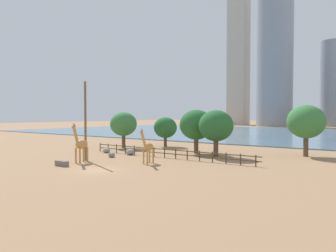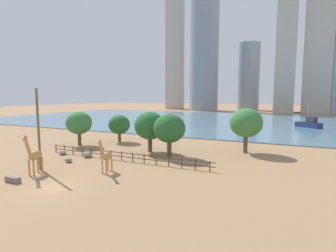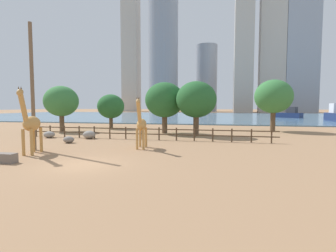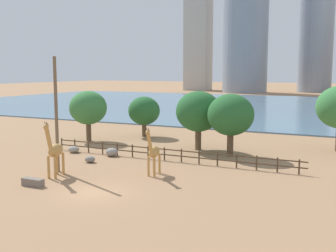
{
  "view_description": "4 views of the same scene",
  "coord_description": "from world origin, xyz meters",
  "px_view_note": "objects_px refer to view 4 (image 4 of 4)",
  "views": [
    {
      "loc": [
        25.97,
        -22.65,
        5.74
      ],
      "look_at": [
        -3.81,
        17.46,
        4.01
      ],
      "focal_mm": 35.0,
      "sensor_mm": 36.0,
      "label": 1
    },
    {
      "loc": [
        20.72,
        -17.67,
        8.98
      ],
      "look_at": [
        0.39,
        25.7,
        3.47
      ],
      "focal_mm": 28.0,
      "sensor_mm": 36.0,
      "label": 2
    },
    {
      "loc": [
        8.1,
        -13.8,
        3.46
      ],
      "look_at": [
        2.6,
        11.14,
        1.52
      ],
      "focal_mm": 28.0,
      "sensor_mm": 36.0,
      "label": 3
    },
    {
      "loc": [
        17.58,
        -23.91,
        8.71
      ],
      "look_at": [
        1.01,
        10.05,
        3.7
      ],
      "focal_mm": 45.0,
      "sensor_mm": 36.0,
      "label": 4
    }
  ],
  "objects_px": {
    "boulder_near_fence": "(74,149)",
    "tree_left_large": "(231,115)",
    "tree_left_small": "(144,111)",
    "boulder_small": "(112,152)",
    "tree_center_broad": "(88,108)",
    "boulder_by_pole": "(90,159)",
    "giraffe_companion": "(55,150)",
    "tree_right_tall": "(198,112)",
    "utility_pole": "(56,115)",
    "feeding_trough": "(33,182)",
    "giraffe_tall": "(153,152)"
  },
  "relations": [
    {
      "from": "boulder_near_fence",
      "to": "tree_left_large",
      "type": "xyz_separation_m",
      "value": [
        15.46,
        5.74,
        3.85
      ]
    },
    {
      "from": "giraffe_companion",
      "to": "boulder_by_pole",
      "type": "xyz_separation_m",
      "value": [
        -0.75,
        5.71,
        -1.9
      ]
    },
    {
      "from": "boulder_small",
      "to": "tree_right_tall",
      "type": "xyz_separation_m",
      "value": [
        6.57,
        7.21,
        3.8
      ]
    },
    {
      "from": "tree_left_small",
      "to": "boulder_small",
      "type": "bearing_deg",
      "value": -75.31
    },
    {
      "from": "utility_pole",
      "to": "boulder_small",
      "type": "relative_size",
      "value": 7.41
    },
    {
      "from": "giraffe_companion",
      "to": "boulder_by_pole",
      "type": "height_order",
      "value": "giraffe_companion"
    },
    {
      "from": "boulder_small",
      "to": "tree_center_broad",
      "type": "xyz_separation_m",
      "value": [
        -7.84,
        6.69,
        3.68
      ]
    },
    {
      "from": "giraffe_tall",
      "to": "boulder_small",
      "type": "xyz_separation_m",
      "value": [
        -7.47,
        4.99,
        -1.54
      ]
    },
    {
      "from": "tree_left_large",
      "to": "tree_center_broad",
      "type": "xyz_separation_m",
      "value": [
        -18.62,
        1.19,
        -0.1
      ]
    },
    {
      "from": "giraffe_companion",
      "to": "utility_pole",
      "type": "relative_size",
      "value": 0.48
    },
    {
      "from": "feeding_trough",
      "to": "tree_left_small",
      "type": "distance_m",
      "value": 25.3
    },
    {
      "from": "boulder_near_fence",
      "to": "tree_right_tall",
      "type": "bearing_deg",
      "value": 33.54
    },
    {
      "from": "utility_pole",
      "to": "tree_left_large",
      "type": "xyz_separation_m",
      "value": [
        11.33,
        13.0,
        -0.73
      ]
    },
    {
      "from": "feeding_trough",
      "to": "tree_center_broad",
      "type": "distance_m",
      "value": 20.97
    },
    {
      "from": "feeding_trough",
      "to": "tree_left_small",
      "type": "bearing_deg",
      "value": 99.63
    },
    {
      "from": "tree_left_large",
      "to": "tree_right_tall",
      "type": "xyz_separation_m",
      "value": [
        -4.21,
        1.71,
        0.02
      ]
    },
    {
      "from": "tree_right_tall",
      "to": "boulder_small",
      "type": "bearing_deg",
      "value": -132.33
    },
    {
      "from": "feeding_trough",
      "to": "utility_pole",
      "type": "bearing_deg",
      "value": 107.43
    },
    {
      "from": "boulder_by_pole",
      "to": "utility_pole",
      "type": "bearing_deg",
      "value": -94.49
    },
    {
      "from": "feeding_trough",
      "to": "tree_left_large",
      "type": "distance_m",
      "value": 20.5
    },
    {
      "from": "giraffe_companion",
      "to": "tree_center_broad",
      "type": "relative_size",
      "value": 0.77
    },
    {
      "from": "giraffe_companion",
      "to": "utility_pole",
      "type": "height_order",
      "value": "utility_pole"
    },
    {
      "from": "utility_pole",
      "to": "tree_left_large",
      "type": "relative_size",
      "value": 1.55
    },
    {
      "from": "boulder_near_fence",
      "to": "tree_left_small",
      "type": "distance_m",
      "value": 13.41
    },
    {
      "from": "feeding_trough",
      "to": "boulder_by_pole",
      "type": "bearing_deg",
      "value": 97.22
    },
    {
      "from": "giraffe_tall",
      "to": "feeding_trough",
      "type": "distance_m",
      "value": 9.78
    },
    {
      "from": "boulder_small",
      "to": "tree_left_small",
      "type": "relative_size",
      "value": 0.25
    },
    {
      "from": "boulder_by_pole",
      "to": "tree_left_small",
      "type": "bearing_deg",
      "value": 100.91
    },
    {
      "from": "tree_left_large",
      "to": "tree_center_broad",
      "type": "height_order",
      "value": "tree_left_large"
    },
    {
      "from": "tree_right_tall",
      "to": "boulder_near_fence",
      "type": "bearing_deg",
      "value": -146.46
    },
    {
      "from": "giraffe_companion",
      "to": "tree_right_tall",
      "type": "xyz_separation_m",
      "value": [
        6.05,
        16.3,
        2.01
      ]
    },
    {
      "from": "boulder_near_fence",
      "to": "tree_left_large",
      "type": "relative_size",
      "value": 0.2
    },
    {
      "from": "giraffe_tall",
      "to": "tree_left_small",
      "type": "height_order",
      "value": "tree_left_small"
    },
    {
      "from": "tree_left_large",
      "to": "tree_center_broad",
      "type": "distance_m",
      "value": 18.65
    },
    {
      "from": "tree_left_small",
      "to": "tree_center_broad",
      "type": "bearing_deg",
      "value": -126.59
    },
    {
      "from": "utility_pole",
      "to": "tree_left_small",
      "type": "relative_size",
      "value": 1.86
    },
    {
      "from": "giraffe_tall",
      "to": "boulder_by_pole",
      "type": "bearing_deg",
      "value": -109.53
    },
    {
      "from": "giraffe_tall",
      "to": "tree_left_small",
      "type": "bearing_deg",
      "value": -156.39
    },
    {
      "from": "giraffe_tall",
      "to": "boulder_near_fence",
      "type": "xyz_separation_m",
      "value": [
        -12.15,
        4.75,
        -1.61
      ]
    },
    {
      "from": "utility_pole",
      "to": "boulder_by_pole",
      "type": "height_order",
      "value": "utility_pole"
    },
    {
      "from": "boulder_near_fence",
      "to": "tree_left_large",
      "type": "distance_m",
      "value": 16.93
    },
    {
      "from": "boulder_near_fence",
      "to": "boulder_small",
      "type": "distance_m",
      "value": 4.68
    },
    {
      "from": "boulder_near_fence",
      "to": "giraffe_tall",
      "type": "bearing_deg",
      "value": -21.36
    },
    {
      "from": "tree_center_broad",
      "to": "boulder_small",
      "type": "bearing_deg",
      "value": -40.49
    },
    {
      "from": "giraffe_companion",
      "to": "tree_left_small",
      "type": "distance_m",
      "value": 22.21
    },
    {
      "from": "giraffe_tall",
      "to": "tree_left_small",
      "type": "xyz_separation_m",
      "value": [
        -10.81,
        17.74,
        1.44
      ]
    },
    {
      "from": "boulder_small",
      "to": "tree_center_broad",
      "type": "bearing_deg",
      "value": 139.51
    },
    {
      "from": "utility_pole",
      "to": "boulder_small",
      "type": "xyz_separation_m",
      "value": [
        0.56,
        7.5,
        -4.51
      ]
    },
    {
      "from": "giraffe_tall",
      "to": "boulder_small",
      "type": "relative_size",
      "value": 3.15
    },
    {
      "from": "boulder_near_fence",
      "to": "boulder_by_pole",
      "type": "distance_m",
      "value": 5.44
    }
  ]
}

